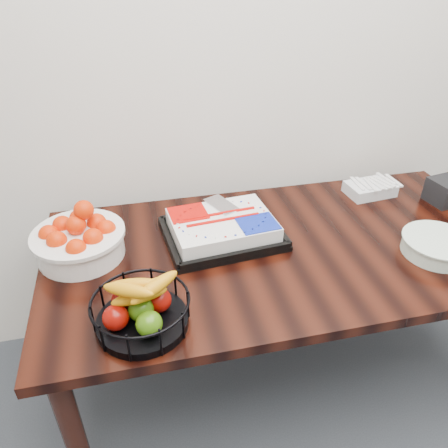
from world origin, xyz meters
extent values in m
plane|color=white|center=(0.00, 2.50, 1.35)|extent=(5.00, 0.00, 5.00)
cube|color=black|center=(0.00, 2.00, 0.73)|extent=(1.80, 0.90, 0.04)
cylinder|color=black|center=(-0.82, 1.63, 0.35)|extent=(0.07, 0.07, 0.71)
cylinder|color=black|center=(-0.82, 2.37, 0.35)|extent=(0.07, 0.07, 0.71)
cylinder|color=black|center=(0.82, 2.37, 0.35)|extent=(0.07, 0.07, 0.71)
cube|color=black|center=(-0.22, 2.11, 0.76)|extent=(0.47, 0.38, 0.02)
cube|color=white|center=(-0.22, 2.11, 0.80)|extent=(0.41, 0.32, 0.07)
cube|color=#C00904|center=(-0.34, 2.18, 0.84)|extent=(0.15, 0.14, 0.00)
cube|color=#0E219A|center=(-0.11, 2.03, 0.84)|extent=(0.15, 0.14, 0.00)
cube|color=silver|center=(-0.19, 2.20, 0.84)|extent=(0.13, 0.17, 0.00)
cylinder|color=white|center=(-0.75, 2.11, 0.80)|extent=(0.31, 0.31, 0.10)
cylinder|color=white|center=(-0.75, 2.11, 0.84)|extent=(0.33, 0.33, 0.01)
cylinder|color=black|center=(-0.56, 1.71, 0.76)|extent=(0.27, 0.27, 0.03)
torus|color=black|center=(-0.56, 1.71, 0.85)|extent=(0.29, 0.29, 0.01)
cylinder|color=white|center=(0.53, 1.83, 0.78)|extent=(0.25, 0.25, 0.06)
cylinder|color=white|center=(0.53, 1.83, 0.81)|extent=(0.26, 0.26, 0.01)
cube|color=silver|center=(0.51, 2.29, 0.78)|extent=(0.22, 0.16, 0.05)
cube|color=black|center=(0.80, 2.16, 0.80)|extent=(0.17, 0.15, 0.11)
camera|label=1|loc=(-0.53, 0.74, 1.72)|focal=35.00mm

